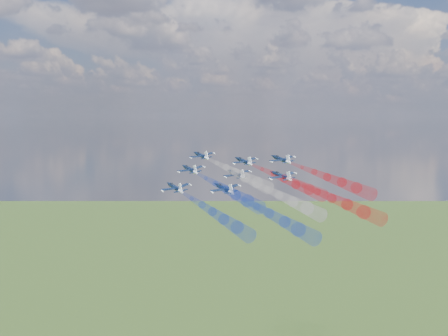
% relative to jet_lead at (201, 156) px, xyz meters
% --- Properties ---
extents(jet_lead, '(14.09, 14.20, 5.91)m').
position_rel_jet_lead_xyz_m(jet_lead, '(0.00, 0.00, 0.00)').
color(jet_lead, black).
extents(trail_lead, '(28.24, 26.20, 9.52)m').
position_rel_jet_lead_xyz_m(trail_lead, '(16.46, -14.55, -3.44)').
color(trail_lead, silver).
extents(jet_inner_left, '(14.09, 14.20, 5.91)m').
position_rel_jet_lead_xyz_m(jet_inner_left, '(1.01, -11.91, -3.37)').
color(jet_inner_left, black).
extents(trail_inner_left, '(28.24, 26.20, 9.52)m').
position_rel_jet_lead_xyz_m(trail_inner_left, '(17.47, -26.46, -6.82)').
color(trail_inner_left, '#1739C8').
extents(jet_inner_right, '(14.09, 14.20, 5.91)m').
position_rel_jet_lead_xyz_m(jet_inner_right, '(14.37, 0.23, -1.44)').
color(jet_inner_right, black).
extents(trail_inner_right, '(28.24, 26.20, 9.52)m').
position_rel_jet_lead_xyz_m(trail_inner_right, '(30.83, -14.32, -4.88)').
color(trail_inner_right, red).
extents(jet_outer_left, '(14.09, 14.20, 5.91)m').
position_rel_jet_lead_xyz_m(jet_outer_left, '(3.08, -27.54, -6.97)').
color(jet_outer_left, black).
extents(trail_outer_left, '(28.24, 26.20, 9.52)m').
position_rel_jet_lead_xyz_m(trail_outer_left, '(19.54, -42.09, -10.41)').
color(trail_outer_left, '#1739C8').
extents(jet_center_third, '(14.09, 14.20, 5.91)m').
position_rel_jet_lead_xyz_m(jet_center_third, '(16.15, -12.90, -4.22)').
color(jet_center_third, black).
extents(trail_center_third, '(28.24, 26.20, 9.52)m').
position_rel_jet_lead_xyz_m(trail_center_third, '(32.60, -27.45, -7.66)').
color(trail_center_third, silver).
extents(jet_outer_right, '(14.09, 14.20, 5.91)m').
position_rel_jet_lead_xyz_m(jet_outer_right, '(26.58, -0.35, -0.50)').
color(jet_outer_right, black).
extents(trail_outer_right, '(28.24, 26.20, 9.52)m').
position_rel_jet_lead_xyz_m(trail_outer_right, '(43.04, -14.90, -3.94)').
color(trail_outer_right, red).
extents(jet_rear_left, '(14.09, 14.20, 5.91)m').
position_rel_jet_lead_xyz_m(jet_rear_left, '(17.22, -26.77, -6.73)').
color(jet_rear_left, black).
extents(trail_rear_left, '(28.24, 26.20, 9.52)m').
position_rel_jet_lead_xyz_m(trail_rear_left, '(33.68, -41.32, -10.17)').
color(trail_rear_left, '#1739C8').
extents(jet_rear_right, '(14.09, 14.20, 5.91)m').
position_rel_jet_lead_xyz_m(jet_rear_right, '(29.84, -13.78, -4.19)').
color(jet_rear_right, black).
extents(trail_rear_right, '(28.24, 26.20, 9.52)m').
position_rel_jet_lead_xyz_m(trail_rear_right, '(46.30, -28.33, -7.63)').
color(trail_rear_right, red).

